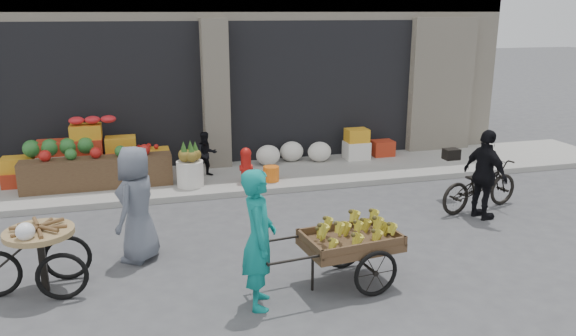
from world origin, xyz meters
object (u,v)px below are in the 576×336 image
object	(u,v)px
cyclist	(485,175)
fire_hydrant	(246,164)
vendor_grey	(137,204)
seated_person	(206,154)
tricycle_cart	(41,250)
bicycle	(480,185)
orange_bucket	(271,174)
pineapple_bin	(190,174)
vendor_woman	(259,239)
banana_cart	(347,239)

from	to	relation	value
cyclist	fire_hydrant	bearing A→B (deg)	39.80
cyclist	vendor_grey	bearing A→B (deg)	78.88
seated_person	tricycle_cart	world-z (taller)	seated_person
bicycle	orange_bucket	bearing A→B (deg)	42.29
fire_hydrant	bicycle	bearing A→B (deg)	-32.00
seated_person	vendor_grey	size ratio (longest dim) A/B	0.56
pineapple_bin	bicycle	size ratio (longest dim) A/B	0.30
orange_bucket	cyclist	bearing A→B (deg)	-41.47
orange_bucket	vendor_grey	distance (m)	3.89
vendor_grey	tricycle_cart	bearing A→B (deg)	-31.29
vendor_woman	cyclist	size ratio (longest dim) A/B	1.11
orange_bucket	tricycle_cart	bearing A→B (deg)	-137.37
fire_hydrant	vendor_woman	world-z (taller)	vendor_woman
vendor_grey	bicycle	size ratio (longest dim) A/B	0.97
pineapple_bin	fire_hydrant	xyz separation A→B (m)	(1.10, -0.05, 0.13)
fire_hydrant	tricycle_cart	xyz separation A→B (m)	(-3.31, -3.55, 0.06)
tricycle_cart	vendor_grey	xyz separation A→B (m)	(1.19, 0.68, 0.26)
banana_cart	tricycle_cart	xyz separation A→B (m)	(-3.75, 0.82, -0.06)
fire_hydrant	tricycle_cart	bearing A→B (deg)	-132.94
orange_bucket	vendor_woman	bearing A→B (deg)	-105.52
cyclist	seated_person	bearing A→B (deg)	38.89
vendor_woman	tricycle_cart	world-z (taller)	vendor_woman
bicycle	cyclist	xyz separation A→B (m)	(-0.20, -0.40, 0.32)
banana_cart	vendor_grey	world-z (taller)	vendor_grey
orange_bucket	vendor_grey	world-z (taller)	vendor_grey
fire_hydrant	orange_bucket	xyz separation A→B (m)	(0.50, -0.05, -0.23)
seated_person	vendor_grey	distance (m)	3.81
banana_cart	tricycle_cart	bearing A→B (deg)	161.15
seated_person	tricycle_cart	distance (m)	4.95
orange_bucket	tricycle_cart	world-z (taller)	tricycle_cart
tricycle_cart	vendor_woman	bearing A→B (deg)	-21.63
fire_hydrant	bicycle	xyz separation A→B (m)	(3.74, -2.34, -0.05)
fire_hydrant	banana_cart	size ratio (longest dim) A/B	0.33
tricycle_cart	cyclist	size ratio (longest dim) A/B	0.92
tricycle_cart	fire_hydrant	bearing A→B (deg)	47.73
fire_hydrant	vendor_woman	xyz separation A→B (m)	(-0.76, -4.60, 0.35)
vendor_grey	bicycle	xyz separation A→B (m)	(5.86, 0.54, -0.38)
vendor_grey	bicycle	world-z (taller)	vendor_grey
banana_cart	cyclist	distance (m)	3.51
seated_person	vendor_grey	xyz separation A→B (m)	(-1.42, -3.52, 0.24)
pineapple_bin	vendor_woman	size ratio (longest dim) A/B	0.31
seated_person	bicycle	world-z (taller)	seated_person
fire_hydrant	seated_person	distance (m)	0.96
vendor_woman	tricycle_cart	size ratio (longest dim) A/B	1.20
pineapple_bin	cyclist	bearing A→B (deg)	-30.99
pineapple_bin	orange_bucket	world-z (taller)	pineapple_bin
orange_bucket	vendor_grey	size ratio (longest dim) A/B	0.19
orange_bucket	seated_person	world-z (taller)	seated_person
pineapple_bin	cyclist	xyz separation A→B (m)	(4.64, -2.79, 0.40)
bicycle	seated_person	bearing A→B (deg)	43.57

